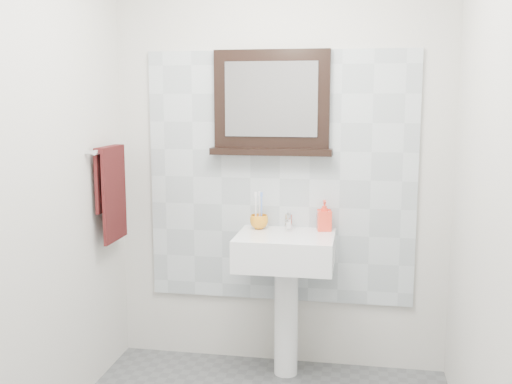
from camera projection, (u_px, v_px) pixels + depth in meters
The scene contains 12 objects.
back_wall at pixel (280, 162), 3.57m from camera, with size 2.00×0.01×2.50m, color silver.
front_wall at pixel (157, 257), 1.43m from camera, with size 2.00×0.01×2.50m, color silver.
left_wall at pixel (25, 183), 2.67m from camera, with size 0.01×2.20×2.50m, color silver.
right_wall at pixel (497, 196), 2.32m from camera, with size 0.01×2.20×2.50m, color silver.
splashback at pixel (280, 178), 3.57m from camera, with size 1.60×0.02×1.50m, color #B2BCC1.
pedestal_sink at pixel (286, 266), 3.42m from camera, with size 0.55×0.44×0.96m.
toothbrush_cup at pixel (259, 222), 3.53m from camera, with size 0.11×0.11×0.08m, color orange.
toothbrushes at pixel (259, 208), 3.52m from camera, with size 0.05×0.04×0.21m.
soap_dispenser at pixel (324, 215), 3.48m from camera, with size 0.08×0.08×0.18m, color #FE1D2B.
framed_mirror at pixel (272, 105), 3.48m from camera, with size 0.72×0.11×0.61m.
towel_bar at pixel (109, 150), 3.42m from camera, with size 0.07×0.40×0.03m.
hand_towel at pixel (111, 186), 3.45m from camera, with size 0.06×0.30×0.55m.
Camera 1 is at (0.47, -2.42, 1.63)m, focal length 42.00 mm.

